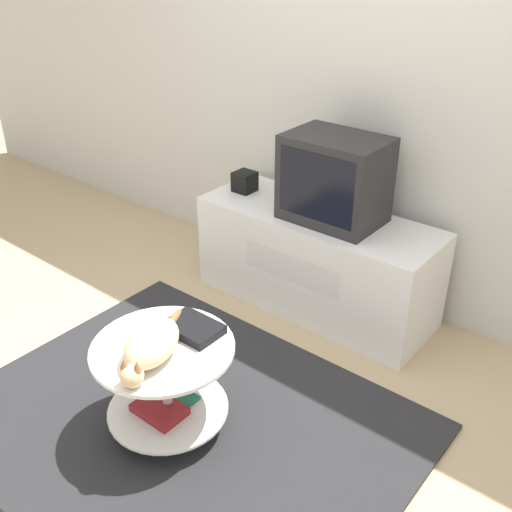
{
  "coord_description": "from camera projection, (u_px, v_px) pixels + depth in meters",
  "views": [
    {
      "loc": [
        1.52,
        -1.35,
        1.98
      ],
      "look_at": [
        -0.02,
        0.54,
        0.64
      ],
      "focal_mm": 42.0,
      "sensor_mm": 36.0,
      "label": 1
    }
  ],
  "objects": [
    {
      "name": "coffee_table",
      "position": [
        165.0,
        380.0,
        2.56
      ],
      "size": [
        0.6,
        0.6,
        0.44
      ],
      "color": "#B2B2B7",
      "rests_on": "rug"
    },
    {
      "name": "speaker",
      "position": [
        245.0,
        182.0,
        3.58
      ],
      "size": [
        0.12,
        0.12,
        0.12
      ],
      "color": "black",
      "rests_on": "tv_stand"
    },
    {
      "name": "tv_stand",
      "position": [
        316.0,
        260.0,
        3.45
      ],
      "size": [
        1.39,
        0.51,
        0.58
      ],
      "color": "white",
      "rests_on": "ground_plane"
    },
    {
      "name": "cat",
      "position": [
        151.0,
        345.0,
        2.38
      ],
      "size": [
        0.3,
        0.5,
        0.14
      ],
      "rotation": [
        0.0,
        0.0,
        -1.17
      ],
      "color": "beige",
      "rests_on": "coffee_table"
    },
    {
      "name": "ground_plane",
      "position": [
        184.0,
        425.0,
        2.72
      ],
      "size": [
        12.0,
        12.0,
        0.0
      ],
      "primitive_type": "plane",
      "color": "tan"
    },
    {
      "name": "tv",
      "position": [
        335.0,
        179.0,
        3.15
      ],
      "size": [
        0.52,
        0.36,
        0.46
      ],
      "color": "#232326",
      "rests_on": "tv_stand"
    },
    {
      "name": "wall_back",
      "position": [
        379.0,
        75.0,
        3.14
      ],
      "size": [
        8.0,
        0.05,
        2.6
      ],
      "color": "silver",
      "rests_on": "ground_plane"
    },
    {
      "name": "dvd_box",
      "position": [
        193.0,
        328.0,
        2.55
      ],
      "size": [
        0.24,
        0.17,
        0.04
      ],
      "color": "black",
      "rests_on": "coffee_table"
    },
    {
      "name": "rug",
      "position": [
        184.0,
        423.0,
        2.71
      ],
      "size": [
        1.98,
        1.55,
        0.02
      ],
      "color": "#28282B",
      "rests_on": "ground_plane"
    }
  ]
}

